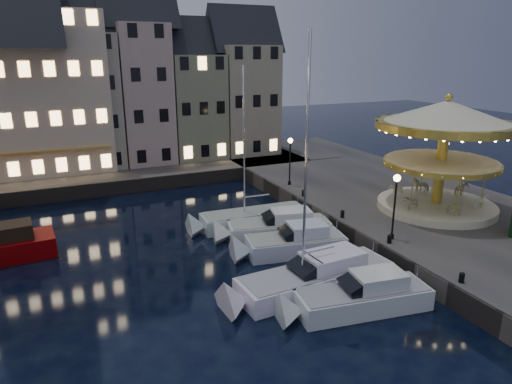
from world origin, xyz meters
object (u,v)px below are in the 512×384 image
streetlamp_d (445,158)px  motorboat_c (310,279)px  bollard_c (342,213)px  motorboat_d (290,244)px  motorboat_b (355,299)px  bollard_a (462,277)px  motorboat_f (247,220)px  streetlamp_b (395,197)px  motorboat_e (273,228)px  bollard_d (303,193)px  bollard_b (390,238)px  streetlamp_c (290,155)px  carousel (444,135)px

streetlamp_d → motorboat_c: 20.27m
bollard_c → motorboat_d: size_ratio=0.08×
motorboat_b → motorboat_c: size_ratio=0.60×
bollard_a → motorboat_f: 15.82m
streetlamp_b → motorboat_c: bearing=-167.6°
streetlamp_d → motorboat_f: 17.85m
motorboat_d → bollard_c: bearing=14.5°
bollard_c → motorboat_e: bearing=160.6°
bollard_d → motorboat_d: bearing=-126.0°
bollard_b → motorboat_c: (-6.20, -0.99, -0.92)m
streetlamp_c → motorboat_b: size_ratio=0.52×
bollard_d → motorboat_b: (-5.19, -14.22, -0.96)m
bollard_a → bollard_b: bearing=90.0°
motorboat_f → streetlamp_b: bearing=-55.2°
bollard_b → motorboat_d: (-4.92, 3.73, -0.96)m
bollard_c → motorboat_b: 10.19m
motorboat_c → motorboat_e: bearing=78.5°
streetlamp_b → bollard_b: size_ratio=7.32×
streetlamp_b → motorboat_f: bearing=124.8°
bollard_c → carousel: size_ratio=0.06×
motorboat_f → streetlamp_c: bearing=37.6°
bollard_b → bollard_c: same height
streetlamp_b → bollard_a: bearing=-95.7°
motorboat_c → carousel: 15.66m
bollard_b → bollard_c: 5.00m
bollard_a → bollard_c: bearing=90.0°
bollard_c → motorboat_d: motorboat_d is taller
motorboat_e → streetlamp_d: bearing=3.0°
streetlamp_d → motorboat_e: bearing=-177.0°
streetlamp_d → motorboat_f: motorboat_f is taller
motorboat_c → motorboat_f: size_ratio=1.10×
bollard_b → motorboat_c: size_ratio=0.04×
bollard_a → streetlamp_d: bearing=47.5°
bollard_a → motorboat_d: size_ratio=0.08×
carousel → motorboat_e: bearing=166.0°
motorboat_d → motorboat_e: size_ratio=0.91×
streetlamp_b → carousel: (6.80, 3.13, 2.89)m
streetlamp_d → streetlamp_b: bearing=-148.2°
motorboat_c → bollard_d: bearing=61.6°
bollard_c → motorboat_c: (-6.20, -5.99, -0.92)m
streetlamp_b → bollard_c: bearing=97.6°
streetlamp_c → bollard_d: size_ratio=7.32×
motorboat_b → motorboat_e: size_ratio=0.97×
streetlamp_c → motorboat_b: 18.94m
motorboat_c → motorboat_d: motorboat_c is taller
streetlamp_d → motorboat_d: (-16.82, -3.77, -3.38)m
motorboat_e → bollard_d: bearing=39.7°
motorboat_e → carousel: (12.04, -3.01, 6.27)m
bollard_c → streetlamp_b: bearing=-82.4°
bollard_a → motorboat_f: bearing=110.5°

